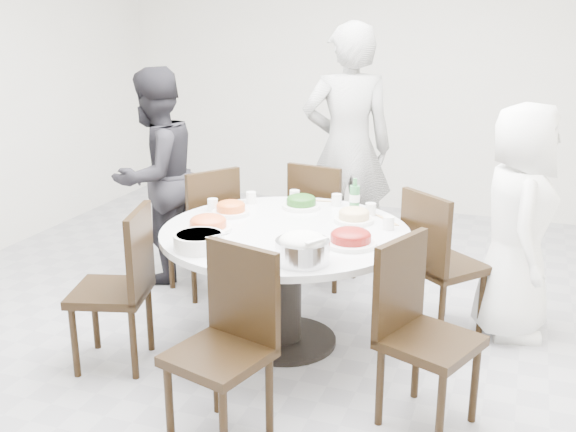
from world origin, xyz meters
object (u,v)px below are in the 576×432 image
(chair_ne, at_px, (446,263))
(beverage_bottle, at_px, (355,196))
(chair_s, at_px, (218,352))
(diner_right, at_px, (518,222))
(diner_middle, at_px, (348,149))
(soup_bowl, at_px, (199,241))
(chair_sw, at_px, (110,288))
(diner_left, at_px, (156,176))
(chair_nw, at_px, (201,229))
(chair_se, at_px, (431,338))
(rice_bowl, at_px, (302,251))
(dining_table, at_px, (285,287))
(chair_n, at_px, (325,222))

(chair_ne, bearing_deg, beverage_bottle, 41.07)
(chair_s, xyz_separation_m, diner_right, (1.27, 1.68, 0.27))
(chair_s, xyz_separation_m, diner_middle, (-0.05, 2.47, 0.50))
(soup_bowl, relative_size, beverage_bottle, 1.23)
(chair_sw, bearing_deg, diner_middle, 140.85)
(chair_sw, height_order, soup_bowl, chair_sw)
(diner_left, bearing_deg, chair_nw, 86.76)
(chair_se, distance_m, rice_bowl, 0.77)
(dining_table, xyz_separation_m, rice_bowl, (0.27, -0.49, 0.44))
(chair_s, bearing_deg, chair_nw, 134.87)
(soup_bowl, bearing_deg, chair_nw, 116.76)
(chair_s, bearing_deg, diner_right, 68.68)
(soup_bowl, bearing_deg, chair_n, 80.12)
(chair_nw, relative_size, diner_left, 0.59)
(chair_s, relative_size, chair_se, 1.00)
(diner_right, bearing_deg, dining_table, 107.40)
(diner_left, height_order, rice_bowl, diner_left)
(chair_nw, distance_m, rice_bowl, 1.60)
(chair_ne, relative_size, chair_se, 1.00)
(chair_sw, bearing_deg, chair_n, 138.06)
(chair_nw, height_order, diner_right, diner_right)
(chair_n, relative_size, chair_se, 1.00)
(chair_n, bearing_deg, dining_table, 103.15)
(chair_ne, distance_m, soup_bowl, 1.61)
(chair_sw, xyz_separation_m, rice_bowl, (1.14, 0.09, 0.34))
(soup_bowl, bearing_deg, chair_ne, 38.45)
(diner_right, relative_size, rice_bowl, 5.24)
(chair_se, bearing_deg, chair_ne, 25.44)
(chair_nw, relative_size, rice_bowl, 3.34)
(chair_sw, relative_size, rice_bowl, 3.34)
(chair_sw, relative_size, beverage_bottle, 4.17)
(diner_left, bearing_deg, chair_sw, 31.26)
(chair_ne, bearing_deg, diner_right, -121.73)
(dining_table, bearing_deg, chair_nw, 146.13)
(chair_nw, relative_size, chair_se, 1.00)
(dining_table, bearing_deg, chair_se, -30.69)
(chair_nw, relative_size, beverage_bottle, 4.17)
(chair_se, bearing_deg, chair_s, 139.51)
(chair_nw, bearing_deg, diner_middle, 167.05)
(chair_ne, relative_size, beverage_bottle, 4.17)
(chair_sw, bearing_deg, diner_left, -177.21)
(chair_s, bearing_deg, beverage_bottle, 96.23)
(chair_ne, bearing_deg, chair_n, 10.07)
(chair_sw, relative_size, chair_s, 1.00)
(diner_middle, distance_m, rice_bowl, 1.94)
(rice_bowl, xyz_separation_m, beverage_bottle, (0.03, 0.97, 0.05))
(beverage_bottle, bearing_deg, dining_table, -121.89)
(chair_nw, distance_m, soup_bowl, 1.23)
(chair_nw, bearing_deg, chair_ne, 120.20)
(chair_s, distance_m, soup_bowl, 0.75)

